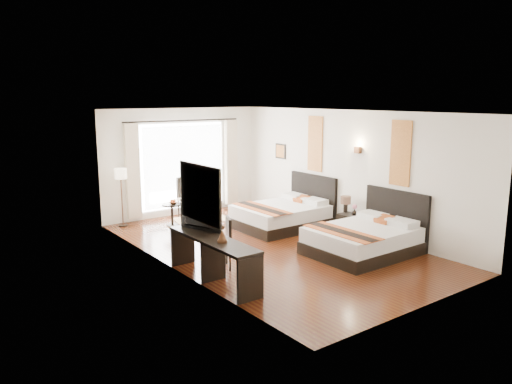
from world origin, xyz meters
TOP-DOWN VIEW (x-y plane):
  - floor at (0.00, 0.00)m, footprint 4.50×7.50m
  - ceiling at (0.00, 0.00)m, footprint 4.50×7.50m
  - wall_headboard at (2.25, 0.00)m, footprint 0.01×7.50m
  - wall_desk at (-2.25, 0.00)m, footprint 0.01×7.50m
  - wall_window at (0.00, 3.75)m, footprint 4.50×0.01m
  - wall_entry at (0.00, -3.75)m, footprint 4.50×0.01m
  - window_glass at (0.00, 3.73)m, footprint 2.40×0.02m
  - sheer_curtain at (0.00, 3.67)m, footprint 2.30×0.02m
  - drape_left at (-1.45, 3.63)m, footprint 0.35×0.14m
  - drape_right at (1.45, 3.63)m, footprint 0.35×0.14m
  - art_panel_near at (2.23, -1.48)m, footprint 0.03×0.50m
  - art_panel_far at (2.23, 1.07)m, footprint 0.03×0.50m
  - wall_sconce at (2.19, -0.35)m, footprint 0.10×0.14m
  - mirror_frame at (-2.22, -0.96)m, footprint 0.04×1.25m
  - mirror_glass at (-2.19, -0.96)m, footprint 0.01×1.12m
  - bed_near at (1.26, -1.48)m, footprint 2.10×1.64m
  - bed_far at (1.25, 1.07)m, footprint 2.11×1.64m
  - nightstand at (2.01, -0.35)m, footprint 0.40×0.49m
  - table_lamp at (2.02, -0.20)m, footprint 0.23×0.23m
  - vase at (2.04, -0.46)m, footprint 0.14×0.14m
  - console_desk at (-1.99, -0.96)m, footprint 0.50×2.20m
  - television at (-1.97, -0.41)m, footprint 0.42×0.89m
  - bronze_figurine at (-1.99, -1.26)m, footprint 0.22×0.22m
  - desk_chair at (-1.57, -0.49)m, footprint 0.58×0.58m
  - floor_lamp at (-1.83, 3.45)m, footprint 0.28×0.28m
  - side_table at (-0.85, 2.77)m, footprint 0.47×0.47m
  - fruit_bowl at (-0.83, 2.74)m, footprint 0.24×0.24m
  - window_chair at (-0.07, 3.32)m, footprint 0.63×0.63m
  - jute_rug at (0.04, 2.87)m, footprint 1.47×1.11m

SIDE VIEW (x-z plane):
  - floor at x=0.00m, z-range -0.01..0.00m
  - jute_rug at x=0.04m, z-range 0.00..0.01m
  - nightstand at x=2.01m, z-range 0.00..0.47m
  - side_table at x=-0.85m, z-range 0.00..0.54m
  - desk_chair at x=-1.57m, z-range -0.18..0.76m
  - bed_near at x=1.26m, z-range -0.28..0.90m
  - bed_far at x=1.25m, z-range -0.29..0.90m
  - window_chair at x=-0.07m, z-range -0.21..0.85m
  - console_desk at x=-1.99m, z-range 0.00..0.76m
  - fruit_bowl at x=-0.83m, z-range 0.54..0.59m
  - vase at x=2.04m, z-range 0.50..0.64m
  - table_lamp at x=2.02m, z-range 0.57..0.93m
  - bronze_figurine at x=-1.99m, z-range 0.76..1.01m
  - television at x=-1.97m, z-range 0.75..1.27m
  - floor_lamp at x=-1.83m, z-range 0.48..1.90m
  - drape_left at x=-1.45m, z-range 0.10..2.46m
  - drape_right at x=1.45m, z-range 0.10..2.46m
  - sheer_curtain at x=0.00m, z-range 0.25..2.35m
  - window_glass at x=0.00m, z-range 0.20..2.40m
  - wall_headboard at x=2.25m, z-range 0.00..2.80m
  - wall_desk at x=-2.25m, z-range 0.00..2.80m
  - wall_window at x=0.00m, z-range 0.00..2.80m
  - wall_entry at x=0.00m, z-range 0.00..2.80m
  - mirror_frame at x=-2.22m, z-range 1.08..2.02m
  - mirror_glass at x=-2.19m, z-range 1.14..1.96m
  - wall_sconce at x=2.19m, z-range 1.85..1.99m
  - art_panel_near at x=2.23m, z-range 1.27..2.62m
  - art_panel_far at x=2.23m, z-range 1.27..2.62m
  - ceiling at x=0.00m, z-range 2.78..2.80m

